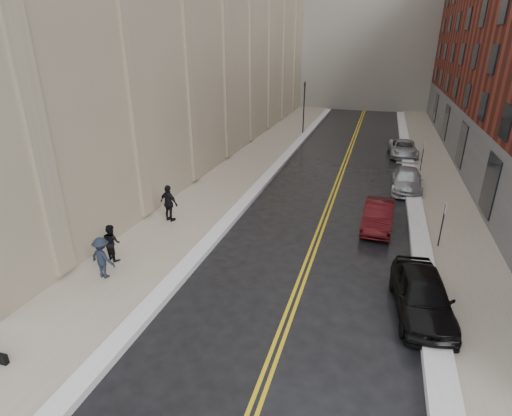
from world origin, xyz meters
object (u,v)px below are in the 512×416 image
Objects in this scene: car_black at (422,295)px; pedestrian_a at (112,242)px; car_silver_far at (403,148)px; pedestrian_b at (102,258)px; car_silver_near at (407,180)px; car_maroon at (378,215)px; pedestrian_c at (169,203)px.

pedestrian_a is at bearing 174.29° from car_black.
pedestrian_b is at bearing -121.06° from car_silver_far.
car_silver_near and car_silver_far have the same top height.
car_black is 1.09× the size of car_maroon.
pedestrian_a is 0.94× the size of pedestrian_b.
pedestrian_b is (-11.72, -1.44, 0.25)m from car_black.
car_black reaches higher than car_silver_near.
car_silver_far is (0.00, 8.57, 0.00)m from car_silver_near.
pedestrian_b reaches higher than car_silver_near.
car_maroon is 0.91× the size of car_silver_near.
pedestrian_a is (-12.24, -21.82, 0.30)m from car_silver_far.
car_maroon is (-1.60, 6.79, -0.09)m from car_black.
pedestrian_a is at bearing -59.33° from pedestrian_b.
pedestrian_a is at bearing -131.11° from car_silver_near.
car_black is 0.95× the size of car_silver_far.
car_silver_near is at bearing 83.65° from car_black.
pedestrian_c is at bearing 154.50° from car_black.
pedestrian_a is at bearing -144.43° from car_maroon.
car_silver_near is at bearing -120.19° from pedestrian_b.
car_maroon is at bearing -125.66° from pedestrian_a.
car_maroon is at bearing -102.57° from car_silver_near.
pedestrian_b is at bearing 133.31° from pedestrian_a.
car_black is 6.98m from car_maroon.
car_black is at bearing -158.08° from pedestrian_a.
pedestrian_c reaches higher than car_maroon.
car_maroon is at bearing -132.24° from pedestrian_b.
car_silver_near is (0.00, 13.11, -0.11)m from car_black.
car_silver_far is 2.38× the size of pedestrian_c.
car_silver_far is at bearing -98.00° from pedestrian_a.
car_maroon is at bearing -148.96° from pedestrian_c.
car_silver_near is 2.28× the size of pedestrian_c.
car_silver_near is (1.60, 6.33, -0.02)m from car_maroon.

